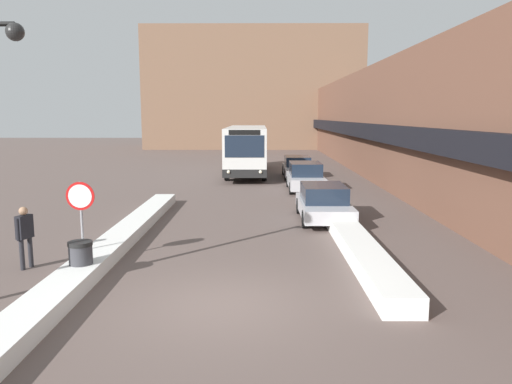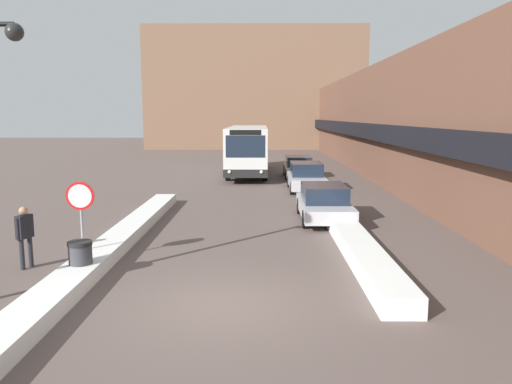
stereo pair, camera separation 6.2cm
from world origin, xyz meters
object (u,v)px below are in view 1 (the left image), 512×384
object	(u,v)px
pedestrian	(25,232)
parked_car_back	(297,167)
parked_car_middle	(305,177)
trash_bin	(81,260)
city_bus	(247,149)
parked_car_front	(324,202)
stop_sign	(81,205)

from	to	relation	value
pedestrian	parked_car_back	bearing A→B (deg)	-4.24
parked_car_middle	trash_bin	xyz separation A→B (m)	(-6.82, -14.72, -0.26)
parked_car_middle	parked_car_back	size ratio (longest dim) A/B	0.95
trash_bin	city_bus	bearing A→B (deg)	81.07
parked_car_front	parked_car_middle	xyz separation A→B (m)	(-0.00, 7.68, 0.05)
city_bus	stop_sign	bearing A→B (deg)	-100.49
pedestrian	trash_bin	distance (m)	2.02
city_bus	parked_car_back	size ratio (longest dim) A/B	2.54
parked_car_front	stop_sign	distance (m)	9.29
parked_car_middle	parked_car_back	bearing A→B (deg)	90.00
parked_car_back	trash_bin	bearing A→B (deg)	-108.43
parked_car_middle	trash_bin	world-z (taller)	parked_car_middle
parked_car_middle	parked_car_back	xyz separation A→B (m)	(0.00, 5.74, -0.05)
parked_car_front	parked_car_middle	bearing A→B (deg)	90.00
parked_car_front	parked_car_middle	distance (m)	7.68
parked_car_back	trash_bin	xyz separation A→B (m)	(-6.82, -20.46, -0.21)
parked_car_middle	trash_bin	distance (m)	16.23
parked_car_front	city_bus	bearing A→B (deg)	102.27
city_bus	trash_bin	size ratio (longest dim) A/B	12.11
parked_car_front	stop_sign	size ratio (longest dim) A/B	1.93
parked_car_middle	stop_sign	world-z (taller)	stop_sign
city_bus	trash_bin	distance (m)	22.60
stop_sign	trash_bin	world-z (taller)	stop_sign
parked_car_front	trash_bin	distance (m)	9.81
parked_car_front	parked_car_back	size ratio (longest dim) A/B	0.96
city_bus	parked_car_front	distance (m)	15.64
trash_bin	pedestrian	bearing A→B (deg)	153.55
parked_car_back	stop_sign	xyz separation A→B (m)	(-7.21, -19.21, 0.94)
pedestrian	trash_bin	bearing A→B (deg)	-97.06
stop_sign	trash_bin	distance (m)	1.75
city_bus	pedestrian	bearing A→B (deg)	-103.79
parked_car_front	parked_car_middle	size ratio (longest dim) A/B	1.01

